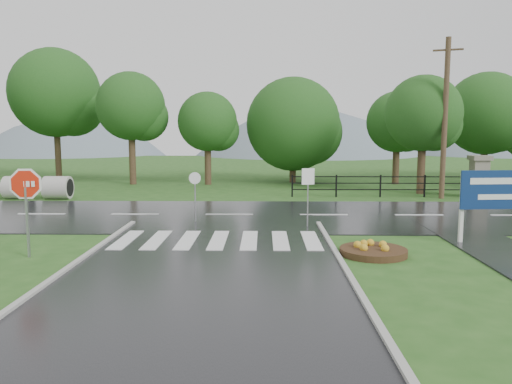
{
  "coord_description": "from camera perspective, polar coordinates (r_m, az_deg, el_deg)",
  "views": [
    {
      "loc": [
        1.46,
        -10.78,
        3.58
      ],
      "look_at": [
        1.2,
        6.0,
        1.5
      ],
      "focal_mm": 35.0,
      "sensor_mm": 36.0,
      "label": 1
    }
  ],
  "objects": [
    {
      "name": "utility_pole_east",
      "position": [
        27.92,
        20.79,
        7.93
      ],
      "size": [
        1.42,
        0.57,
        8.3
      ],
      "color": "#473523",
      "rests_on": "ground"
    },
    {
      "name": "crosswalk",
      "position": [
        16.23,
        -4.31,
        -5.48
      ],
      "size": [
        6.5,
        2.8,
        0.02
      ],
      "color": "silver",
      "rests_on": "ground"
    },
    {
      "name": "reg_sign_small",
      "position": [
        18.37,
        5.96,
        0.7
      ],
      "size": [
        0.47,
        0.16,
        2.2
      ],
      "color": "#939399",
      "rests_on": "ground"
    },
    {
      "name": "entrance_tree_left",
      "position": [
        29.67,
        18.58,
        8.47
      ],
      "size": [
        4.24,
        4.24,
        6.65
      ],
      "color": "#3D2B1C",
      "rests_on": "ground"
    },
    {
      "name": "hills",
      "position": [
        78.18,
        2.37,
        -7.09
      ],
      "size": [
        102.0,
        48.0,
        48.0
      ],
      "color": "slate",
      "rests_on": "ground"
    },
    {
      "name": "reg_sign_round",
      "position": [
        19.43,
        -6.98,
        0.2
      ],
      "size": [
        0.46,
        0.06,
        1.98
      ],
      "color": "#939399",
      "rests_on": "ground"
    },
    {
      "name": "walkway",
      "position": [
        16.76,
        25.86,
        -5.99
      ],
      "size": [
        2.2,
        11.0,
        0.04
      ],
      "primitive_type": "cube",
      "color": "#28282B",
      "rests_on": "ground"
    },
    {
      "name": "estate_billboard",
      "position": [
        17.47,
        26.26,
        -0.15
      ],
      "size": [
        2.67,
        0.31,
        2.34
      ],
      "color": "silver",
      "rests_on": "ground"
    },
    {
      "name": "treeline",
      "position": [
        34.97,
        0.14,
        1.19
      ],
      "size": [
        83.2,
        5.2,
        10.0
      ],
      "color": "#194716",
      "rests_on": "ground"
    },
    {
      "name": "stop_sign",
      "position": [
        15.35,
        -24.82,
        0.03
      ],
      "size": [
        1.19,
        0.19,
        2.69
      ],
      "color": "#939399",
      "rests_on": "ground"
    },
    {
      "name": "fence_west",
      "position": [
        27.66,
        14.04,
        0.93
      ],
      "size": [
        9.58,
        0.08,
        1.2
      ],
      "color": "black",
      "rests_on": "ground"
    },
    {
      "name": "curb_right",
      "position": [
        7.95,
        17.09,
        -20.04
      ],
      "size": [
        0.15,
        24.0,
        0.12
      ],
      "primitive_type": "cube",
      "color": "#A3A39B",
      "rests_on": "ground"
    },
    {
      "name": "ground",
      "position": [
        11.45,
        -6.61,
        -11.2
      ],
      "size": [
        120.0,
        120.0,
        0.0
      ],
      "primitive_type": "plane",
      "color": "#27531B",
      "rests_on": "ground"
    },
    {
      "name": "main_road",
      "position": [
        21.14,
        -3.09,
        -2.7
      ],
      "size": [
        90.0,
        8.0,
        0.04
      ],
      "primitive_type": "cube",
      "color": "black",
      "rests_on": "ground"
    },
    {
      "name": "flower_bed",
      "position": [
        14.88,
        13.26,
        -6.48
      ],
      "size": [
        1.93,
        1.93,
        0.39
      ],
      "color": "#332111",
      "rests_on": "ground"
    },
    {
      "name": "pillar_west",
      "position": [
        29.26,
        24.13,
        1.74
      ],
      "size": [
        1.0,
        1.0,
        2.24
      ],
      "color": "gray",
      "rests_on": "ground"
    }
  ]
}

